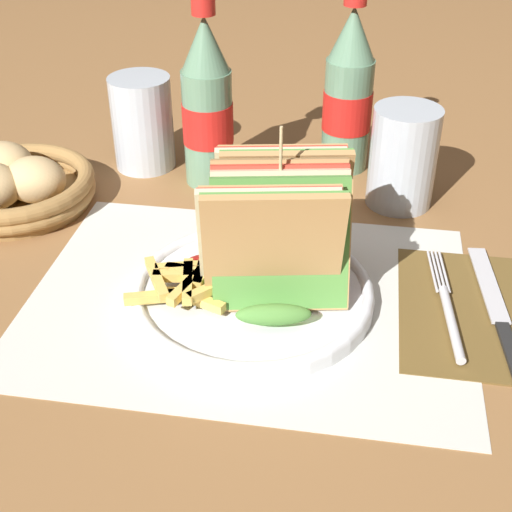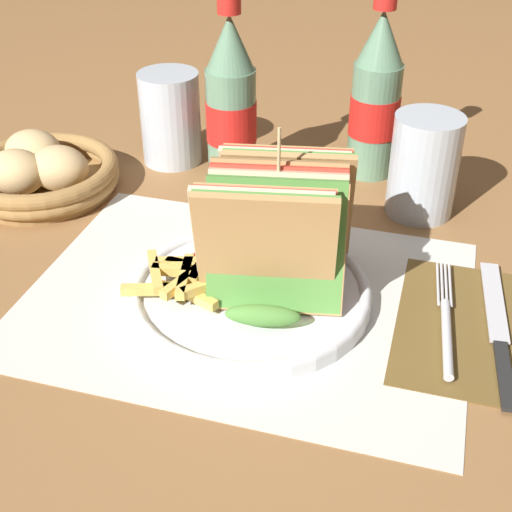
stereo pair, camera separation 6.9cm
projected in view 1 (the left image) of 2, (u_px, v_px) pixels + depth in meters
The scene contains 14 objects.
ground_plane at pixel (266, 311), 0.69m from camera, with size 4.00×4.00×0.00m, color olive.
placemat at pixel (249, 299), 0.70m from camera, with size 0.43×0.32×0.00m.
plate_main at pixel (253, 293), 0.70m from camera, with size 0.24×0.24×0.02m.
club_sandwich at pixel (279, 228), 0.67m from camera, with size 0.14×0.18×0.17m.
fries_pile at pixel (193, 280), 0.68m from camera, with size 0.11×0.10×0.02m.
ketchup_blob at pixel (204, 265), 0.71m from camera, with size 0.04×0.03×0.01m.
napkin at pixel (470, 310), 0.69m from camera, with size 0.14×0.20×0.00m.
fork at pixel (449, 314), 0.67m from camera, with size 0.03×0.18×0.01m.
knife at pixel (497, 311), 0.68m from camera, with size 0.03×0.21×0.00m.
coke_bottle_near at pixel (207, 107), 0.86m from camera, with size 0.06×0.06×0.23m.
coke_bottle_far at pixel (348, 95), 0.89m from camera, with size 0.06×0.06×0.23m.
glass_near at pixel (402, 163), 0.84m from camera, with size 0.08×0.08×0.12m.
glass_far at pixel (143, 123), 0.92m from camera, with size 0.08×0.08×0.12m.
bread_basket at pixel (14, 185), 0.85m from camera, with size 0.19×0.19×0.07m.
Camera 1 is at (0.08, -0.54, 0.43)m, focal length 50.00 mm.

